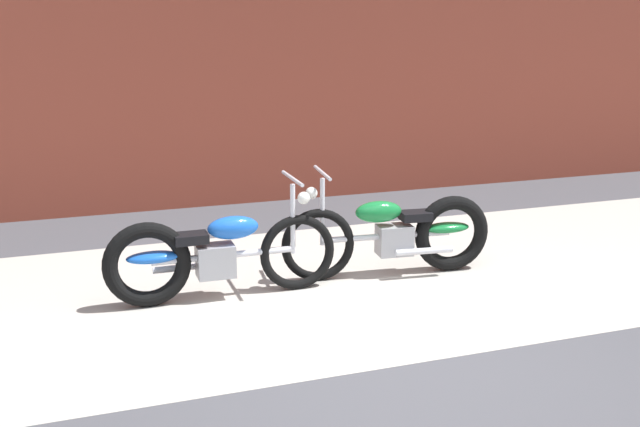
# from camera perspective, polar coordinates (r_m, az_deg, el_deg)

# --- Properties ---
(ground_plane) EXTENTS (80.00, 80.00, 0.00)m
(ground_plane) POSITION_cam_1_polar(r_m,az_deg,el_deg) (5.37, 6.74, -11.36)
(ground_plane) COLOR #47474C
(sidewalk_slab) EXTENTS (36.00, 3.50, 0.01)m
(sidewalk_slab) POSITION_cam_1_polar(r_m,az_deg,el_deg) (6.85, 0.37, -5.31)
(sidewalk_slab) COLOR #B2ADA3
(sidewalk_slab) RESTS_ON ground
(motorcycle_blue) EXTENTS (2.01, 0.58, 1.03)m
(motorcycle_blue) POSITION_cam_1_polar(r_m,az_deg,el_deg) (6.42, -8.65, -3.15)
(motorcycle_blue) COLOR black
(motorcycle_blue) RESTS_ON ground
(motorcycle_green) EXTENTS (2.00, 0.60, 1.03)m
(motorcycle_green) POSITION_cam_1_polar(r_m,az_deg,el_deg) (7.02, 6.29, -1.52)
(motorcycle_green) COLOR black
(motorcycle_green) RESTS_ON ground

